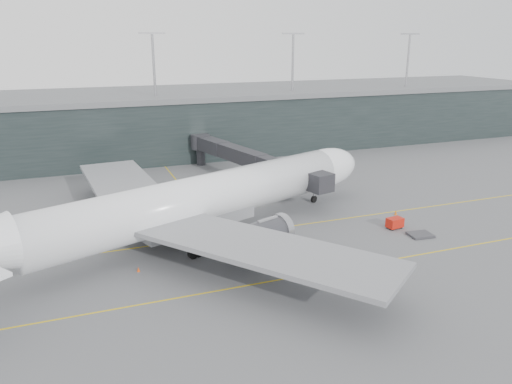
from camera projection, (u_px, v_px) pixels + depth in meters
name	position (u px, v px, depth m)	size (l,w,h in m)	color
ground	(183.00, 231.00, 76.12)	(320.00, 320.00, 0.00)	#59585D
taxiline_a	(189.00, 240.00, 72.54)	(160.00, 0.25, 0.02)	gold
taxiline_b	(221.00, 290.00, 58.25)	(160.00, 0.25, 0.02)	gold
taxiline_lead_main	(186.00, 191.00, 95.67)	(0.25, 60.00, 0.02)	gold
terminal	(131.00, 123.00, 125.67)	(240.00, 36.00, 29.00)	black
main_aircraft	(198.00, 201.00, 71.76)	(70.07, 64.70, 20.38)	white
jet_bridge	(244.00, 154.00, 102.48)	(14.69, 46.04, 7.11)	#26262B
gse_cart	(395.00, 223.00, 76.87)	(2.65, 1.89, 1.68)	red
baggage_dolly	(420.00, 235.00, 74.10)	(3.38, 2.70, 0.34)	#353439
uld_a	(132.00, 212.00, 81.68)	(2.16, 1.95, 1.62)	#3A3A3F
uld_b	(151.00, 205.00, 84.74)	(2.08, 1.67, 1.87)	#3A3A3F
uld_c	(173.00, 202.00, 86.31)	(2.28, 1.93, 1.88)	#3A3A3F
cone_nose	(396.00, 213.00, 82.92)	(0.49, 0.49, 0.78)	#CC590B
cone_wing_stbd	(296.00, 268.00, 63.22)	(0.39, 0.39, 0.62)	#CF5C0B
cone_wing_port	(210.00, 201.00, 88.92)	(0.41, 0.41, 0.65)	orange
cone_tail	(138.00, 269.00, 62.78)	(0.39, 0.39, 0.63)	#EF4A0D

